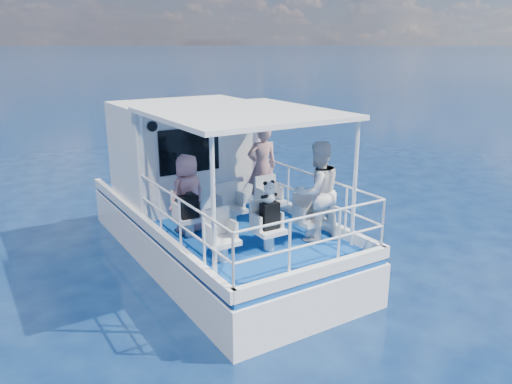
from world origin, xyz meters
The scene contains 20 objects.
ground centered at (0.00, 0.00, 0.00)m, with size 2000.00×2000.00×0.00m, color #08183C.
hull centered at (0.00, 1.00, 0.00)m, with size 3.00×7.00×1.60m, color white.
deck centered at (0.00, 1.00, 0.85)m, with size 2.90×6.90×0.10m, color navy.
cabin centered at (0.00, 2.30, 2.00)m, with size 2.85×2.00×2.20m, color white.
canopy centered at (0.00, -0.20, 3.14)m, with size 3.00×3.20×0.08m, color white.
canopy_posts centered at (0.00, -0.25, 2.00)m, with size 2.77×2.97×2.20m.
railings centered at (0.00, -0.58, 1.40)m, with size 2.84×3.59×1.00m, color white, non-canonical shape.
seat_port_fwd centered at (-0.90, 0.20, 1.09)m, with size 0.48×0.46×0.38m, color silver.
seat_center_fwd centered at (0.00, 0.20, 1.09)m, with size 0.48×0.46×0.38m, color silver.
seat_stbd_fwd centered at (0.90, 0.20, 1.09)m, with size 0.48×0.46×0.38m, color silver.
seat_port_aft centered at (-0.90, -1.10, 1.09)m, with size 0.48×0.46×0.38m, color silver.
seat_center_aft centered at (0.00, -1.10, 1.09)m, with size 0.48×0.46×0.38m, color silver.
seat_stbd_aft centered at (0.90, -1.10, 1.09)m, with size 0.48×0.46×0.38m, color silver.
passenger_port_fwd centered at (-0.81, 0.41, 1.64)m, with size 0.56×0.40×1.49m, color #D28889.
passenger_stbd_fwd centered at (1.13, 0.90, 1.80)m, with size 0.66×0.43×1.80m, color tan.
passenger_stbd_aft centered at (0.96, -1.19, 1.81)m, with size 0.88×0.69×1.81m, color white.
backpack_port centered at (-0.93, 0.13, 1.49)m, with size 0.32×0.18×0.42m, color black.
backpack_center centered at (0.00, -1.12, 1.51)m, with size 0.31×0.17×0.46m, color black.
compact_camera centered at (-0.91, 0.11, 1.73)m, with size 0.11×0.07×0.07m, color black.
panda centered at (-0.01, -1.11, 1.94)m, with size 0.25×0.21×0.38m, color silver, non-canonical shape.
Camera 1 is at (-4.39, -7.75, 4.31)m, focal length 35.00 mm.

